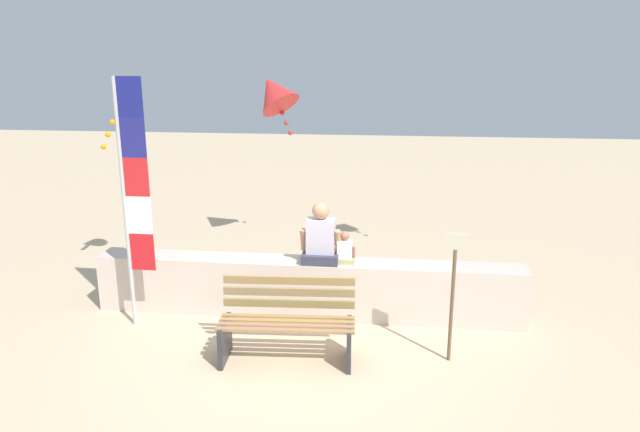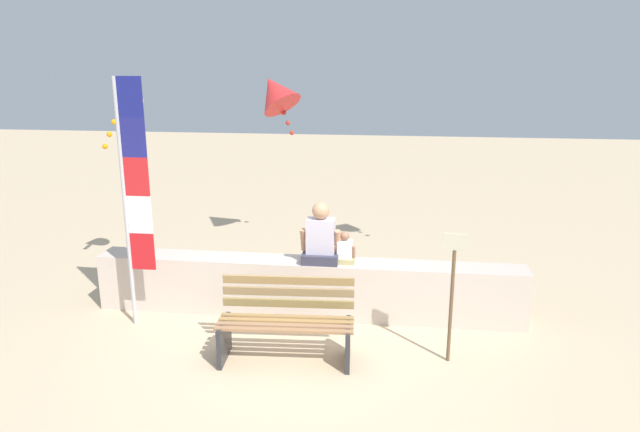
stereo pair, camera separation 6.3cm
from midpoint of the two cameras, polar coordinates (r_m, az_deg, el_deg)
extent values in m
plane|color=#D0B58F|center=(6.83, -2.32, -13.22)|extent=(40.00, 40.00, 0.00)
cube|color=beige|center=(7.60, -1.01, -7.05)|extent=(5.54, 0.45, 0.74)
cube|color=#A1734D|center=(6.30, -3.34, -11.18)|extent=(1.50, 0.17, 0.03)
cube|color=#A07452|center=(6.40, -3.22, -10.74)|extent=(1.50, 0.17, 0.03)
cube|color=#A67C48|center=(6.50, -3.10, -10.31)|extent=(1.50, 0.17, 0.03)
cube|color=#A17A48|center=(6.60, -2.98, -9.89)|extent=(1.50, 0.17, 0.03)
cube|color=#95804D|center=(6.65, -2.89, -8.57)|extent=(1.50, 0.14, 0.10)
cube|color=#967B54|center=(6.62, -2.88, -7.46)|extent=(1.50, 0.14, 0.10)
cube|color=#9E7D4C|center=(6.59, -2.87, -6.34)|extent=(1.50, 0.14, 0.10)
cube|color=#2D2D33|center=(6.67, -9.15, -11.98)|extent=(0.08, 0.53, 0.45)
cube|color=#2D2D33|center=(6.51, 3.05, -12.48)|extent=(0.08, 0.53, 0.45)
cube|color=#39394D|center=(7.41, 0.32, -4.06)|extent=(0.46, 0.38, 0.13)
cube|color=silver|center=(7.32, 0.32, -1.97)|extent=(0.36, 0.23, 0.44)
cylinder|color=tan|center=(7.35, -1.40, -2.34)|extent=(0.07, 0.18, 0.32)
cylinder|color=tan|center=(7.29, 2.02, -2.47)|extent=(0.07, 0.18, 0.32)
sphere|color=tan|center=(7.23, 0.33, 0.54)|extent=(0.22, 0.22, 0.22)
cube|color=tan|center=(7.39, 2.69, -4.37)|extent=(0.24, 0.20, 0.07)
cube|color=white|center=(7.34, 2.70, -3.27)|extent=(0.19, 0.12, 0.23)
cylinder|color=#A26F55|center=(7.35, 1.78, -3.46)|extent=(0.04, 0.09, 0.17)
cylinder|color=#A26F55|center=(7.33, 3.60, -3.54)|extent=(0.04, 0.09, 0.17)
sphere|color=#A26F55|center=(7.29, 2.72, -1.96)|extent=(0.12, 0.12, 0.12)
cylinder|color=#B7B7BC|center=(7.34, -18.39, 0.89)|extent=(0.05, 0.05, 3.07)
cube|color=red|center=(7.42, -16.82, -3.36)|extent=(0.30, 0.02, 0.47)
cube|color=white|center=(7.29, -17.09, 0.12)|extent=(0.30, 0.02, 0.47)
cube|color=red|center=(7.19, -17.38, 3.70)|extent=(0.30, 0.02, 0.47)
cube|color=navy|center=(7.12, -17.67, 7.37)|extent=(0.30, 0.02, 0.47)
cube|color=navy|center=(7.08, -17.97, 11.10)|extent=(0.30, 0.02, 0.47)
cone|color=orange|center=(8.72, -18.62, 11.07)|extent=(0.51, 0.64, 0.57)
sphere|color=#FF980E|center=(8.79, -19.04, 9.89)|extent=(0.08, 0.08, 0.08)
sphere|color=#FF980E|center=(8.87, -19.45, 8.72)|extent=(0.08, 0.08, 0.08)
sphere|color=#FF980E|center=(8.96, -19.84, 7.58)|extent=(0.08, 0.08, 0.08)
sphere|color=#FF980E|center=(9.04, -20.23, 6.45)|extent=(0.08, 0.08, 0.08)
cone|color=red|center=(9.91, -4.23, 12.09)|extent=(1.10, 1.04, 0.84)
sphere|color=red|center=(9.99, -3.81, 11.09)|extent=(0.08, 0.08, 0.08)
sphere|color=red|center=(10.08, -3.40, 10.11)|extent=(0.08, 0.08, 0.08)
sphere|color=red|center=(10.17, -3.00, 9.14)|extent=(0.08, 0.08, 0.08)
sphere|color=red|center=(10.26, -2.61, 8.18)|extent=(0.08, 0.08, 0.08)
cylinder|color=brown|center=(6.53, 13.05, -8.73)|extent=(0.04, 0.04, 1.29)
cube|color=beige|center=(6.27, 13.45, -2.50)|extent=(0.24, 0.07, 0.18)
camera|label=1|loc=(0.03, -89.75, 0.07)|focal=32.49mm
camera|label=2|loc=(0.03, 90.25, -0.07)|focal=32.49mm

